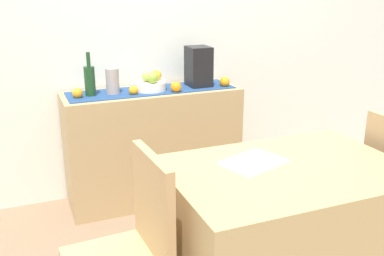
# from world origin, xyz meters

# --- Properties ---
(room_wall_rear) EXTENTS (6.40, 0.06, 2.70)m
(room_wall_rear) POSITION_xyz_m (0.00, 1.18, 1.35)
(room_wall_rear) COLOR silver
(room_wall_rear) RESTS_ON ground
(sideboard_console) EXTENTS (1.26, 0.42, 0.84)m
(sideboard_console) POSITION_xyz_m (-0.09, 0.92, 0.42)
(sideboard_console) COLOR tan
(sideboard_console) RESTS_ON ground
(table_runner) EXTENTS (1.19, 0.32, 0.01)m
(table_runner) POSITION_xyz_m (-0.09, 0.92, 0.84)
(table_runner) COLOR navy
(table_runner) RESTS_ON sideboard_console
(fruit_bowl) EXTENTS (0.23, 0.23, 0.06)m
(fruit_bowl) POSITION_xyz_m (-0.11, 0.92, 0.87)
(fruit_bowl) COLOR white
(fruit_bowl) RESTS_ON table_runner
(apple_right) EXTENTS (0.08, 0.08, 0.08)m
(apple_right) POSITION_xyz_m (-0.10, 0.86, 0.94)
(apple_right) COLOR #86B138
(apple_right) RESTS_ON fruit_bowl
(apple_rear) EXTENTS (0.07, 0.07, 0.07)m
(apple_rear) POSITION_xyz_m (-0.05, 0.95, 0.94)
(apple_rear) COLOR gold
(apple_rear) RESTS_ON fruit_bowl
(apple_front) EXTENTS (0.06, 0.06, 0.06)m
(apple_front) POSITION_xyz_m (-0.13, 0.92, 0.94)
(apple_front) COLOR #8F9D3D
(apple_front) RESTS_ON fruit_bowl
(wine_bottle) EXTENTS (0.07, 0.07, 0.30)m
(wine_bottle) POSITION_xyz_m (-0.52, 0.92, 0.95)
(wine_bottle) COLOR #1B4121
(wine_bottle) RESTS_ON sideboard_console
(coffee_maker) EXTENTS (0.16, 0.18, 0.29)m
(coffee_maker) POSITION_xyz_m (0.27, 0.92, 0.98)
(coffee_maker) COLOR black
(coffee_maker) RESTS_ON sideboard_console
(ceramic_vase) EXTENTS (0.09, 0.09, 0.18)m
(ceramic_vase) POSITION_xyz_m (-0.37, 0.92, 0.93)
(ceramic_vase) COLOR #A59790
(ceramic_vase) RESTS_ON sideboard_console
(orange_loose_near_bowl) EXTENTS (0.06, 0.06, 0.06)m
(orange_loose_near_bowl) POSITION_xyz_m (-0.25, 0.84, 0.87)
(orange_loose_near_bowl) COLOR orange
(orange_loose_near_bowl) RESTS_ON sideboard_console
(orange_loose_far) EXTENTS (0.08, 0.08, 0.08)m
(orange_loose_far) POSITION_xyz_m (0.44, 0.83, 0.88)
(orange_loose_far) COLOR orange
(orange_loose_far) RESTS_ON sideboard_console
(orange_loose_mid) EXTENTS (0.08, 0.08, 0.08)m
(orange_loose_mid) POSITION_xyz_m (0.05, 0.80, 0.88)
(orange_loose_mid) COLOR orange
(orange_loose_mid) RESTS_ON sideboard_console
(orange_loose_end) EXTENTS (0.07, 0.07, 0.07)m
(orange_loose_end) POSITION_xyz_m (-0.61, 0.89, 0.87)
(orange_loose_end) COLOR orange
(orange_loose_end) RESTS_ON sideboard_console
(dining_table) EXTENTS (1.13, 0.78, 0.74)m
(dining_table) POSITION_xyz_m (0.15, -0.43, 0.37)
(dining_table) COLOR tan
(dining_table) RESTS_ON ground
(open_book) EXTENTS (0.33, 0.29, 0.02)m
(open_book) POSITION_xyz_m (0.02, -0.34, 0.75)
(open_book) COLOR white
(open_book) RESTS_ON dining_table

